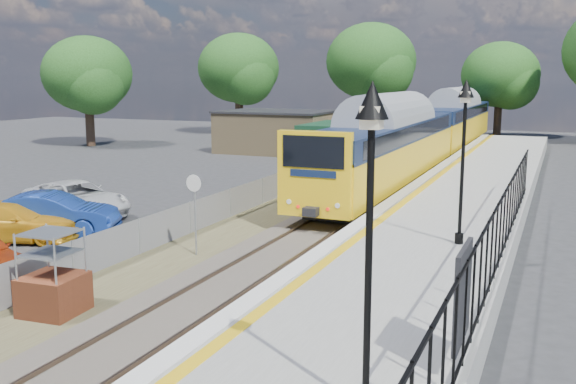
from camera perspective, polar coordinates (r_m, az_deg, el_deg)
The scene contains 16 objects.
ground at distance 15.44m, azimuth -9.06°, elevation -11.01°, with size 120.00×120.00×0.00m, color #2D2D30.
track_bed at distance 23.94m, azimuth 2.38°, elevation -3.04°, with size 5.90×80.00×0.29m.
platform at distance 21.06m, azimuth 12.73°, elevation -4.10°, with size 5.00×70.00×0.90m, color gray.
platform_edge at distance 21.41m, azimuth 7.34°, elevation -2.45°, with size 0.90×70.00×0.01m.
victorian_lamp_south at distance 8.53m, azimuth 7.36°, elevation 1.73°, with size 0.44×0.44×4.60m.
victorian_lamp_north at distance 18.34m, azimuth 15.42°, elevation 5.89°, with size 0.44×0.44×4.60m.
palisade_fence at distance 14.88m, azimuth 17.72°, elevation -4.76°, with size 0.12×26.00×2.00m.
wire_fence at distance 27.39m, azimuth -3.17°, elevation -0.28°, with size 0.06×52.00×1.20m.
outbuilding at distance 47.37m, azimuth -0.13°, elevation 5.25°, with size 10.80×10.10×3.12m.
tree_line at distance 54.51m, azimuth 16.78°, elevation 10.81°, with size 56.80×43.80×11.88m.
train at distance 41.71m, azimuth 12.44°, elevation 5.48°, with size 2.82×40.83×3.51m.
brick_plinth at distance 16.07m, azimuth -20.20°, elevation -6.94°, with size 1.37×1.37×2.06m.
speed_sign at distance 20.01m, azimuth -8.31°, elevation -0.88°, with size 0.53×0.11×2.61m.
car_blue at distance 24.34m, azimuth -20.24°, elevation -1.84°, with size 1.61×4.60×1.52m, color navy.
car_yellow at distance 23.98m, azimuth -23.43°, elevation -2.44°, with size 1.88×4.62×1.34m, color gold.
car_white at distance 27.35m, azimuth -18.30°, elevation -0.58°, with size 2.33×5.05×1.40m, color silver.
Camera 1 is at (7.80, -12.12, 5.53)m, focal length 40.00 mm.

